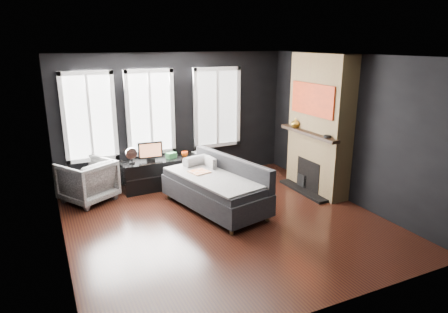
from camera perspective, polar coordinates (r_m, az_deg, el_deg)
name	(u,v)px	position (r m, az deg, el deg)	size (l,w,h in m)	color
floor	(226,222)	(6.76, 0.32, -9.32)	(5.00, 5.00, 0.00)	black
ceiling	(227,56)	(6.11, 0.36, 14.19)	(5.00, 5.00, 0.00)	white
wall_back	(176,118)	(8.57, -6.92, 5.55)	(5.00, 0.02, 2.70)	black
wall_left	(56,164)	(5.73, -22.86, -0.95)	(0.02, 5.00, 2.70)	black
wall_right	(349,129)	(7.69, 17.43, 3.70)	(0.02, 5.00, 2.70)	black
windows	(153,69)	(8.28, -10.09, 12.24)	(4.00, 0.16, 1.76)	white
fireplace	(320,125)	(8.01, 13.49, 4.47)	(0.70, 1.62, 2.70)	#93724C
sofa	(215,185)	(7.09, -1.34, -4.11)	(1.05, 2.11, 0.91)	#252528
stripe_pillow	(210,166)	(7.49, -1.95, -1.38)	(0.08, 0.35, 0.35)	gray
armchair	(87,179)	(7.89, -18.95, -3.05)	(0.85, 0.79, 0.87)	silver
media_console	(164,172)	(8.34, -8.53, -2.27)	(1.75, 0.55, 0.60)	black
monitor	(150,150)	(8.09, -10.49, 0.91)	(0.50, 0.11, 0.44)	black
desk_fan	(132,155)	(8.00, -13.07, 0.16)	(0.23, 0.23, 0.32)	gray
mug	(185,153)	(8.34, -5.64, 0.47)	(0.13, 0.11, 0.13)	#CE490A
book	(194,149)	(8.52, -4.34, 1.11)	(0.16, 0.02, 0.21)	#9D987E
storage_box	(171,155)	(8.26, -7.55, 0.17)	(0.20, 0.13, 0.11)	#2A6935
mantel_vase	(295,123)	(8.22, 10.16, 4.73)	(0.18, 0.19, 0.18)	gold
mantel_clock	(327,136)	(7.46, 14.55, 2.78)	(0.13, 0.13, 0.04)	black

